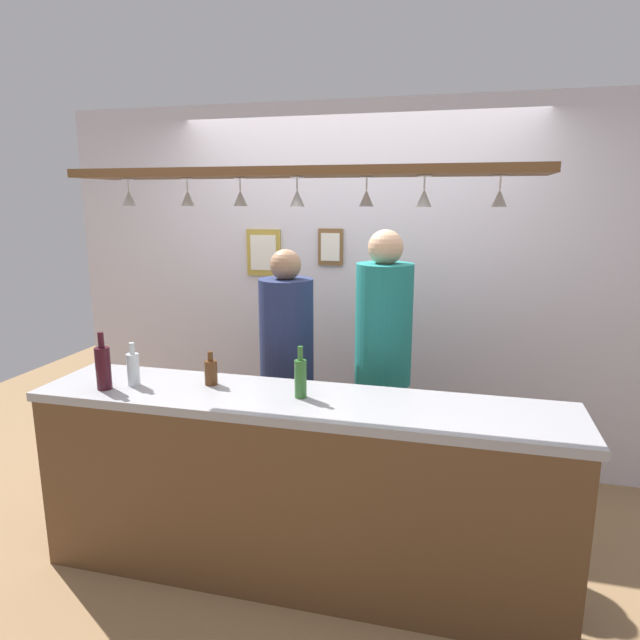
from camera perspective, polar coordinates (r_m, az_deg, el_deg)
The scene contains 19 objects.
ground_plane at distance 3.51m, azimuth -0.43°, elevation -21.07°, with size 8.00×8.00×0.00m, color olive.
back_wall at distance 4.06m, azimuth 3.52°, elevation 3.30°, with size 4.40×0.06×2.60m, color silver.
bar_counter at distance 2.76m, azimuth -3.22°, elevation -15.11°, with size 2.70×0.55×0.97m.
overhead_glass_rack at distance 2.65m, azimuth -2.23°, elevation 14.90°, with size 2.20×0.36×0.04m, color brown.
hanging_wineglass_far_left at distance 3.01m, azimuth -19.00°, elevation 11.82°, with size 0.07×0.07×0.13m.
hanging_wineglass_left at distance 2.87m, azimuth -13.41°, elevation 12.15°, with size 0.07×0.07×0.13m.
hanging_wineglass_center_left at distance 2.75m, azimuth -8.17°, elevation 12.37°, with size 0.07×0.07×0.13m.
hanging_wineglass_center at distance 2.58m, azimuth -2.35°, elevation 12.49°, with size 0.07×0.07×0.13m.
hanging_wineglass_center_right at distance 2.61m, azimuth 4.78°, elevation 12.46°, with size 0.07×0.07×0.13m.
hanging_wineglass_right at distance 2.50m, azimuth 10.62°, elevation 12.31°, with size 0.07×0.07×0.13m.
hanging_wineglass_far_right at distance 2.58m, azimuth 17.93°, elevation 11.92°, with size 0.07×0.07×0.13m.
person_middle_navy_shirt at distance 3.52m, azimuth -3.43°, elevation -3.35°, with size 0.34×0.34×1.64m.
person_right_teal_shirt at distance 3.37m, azimuth 6.50°, elevation -2.68°, with size 0.34×0.34×1.76m.
bottle_beer_green_import at distance 2.74m, azimuth -2.01°, elevation -5.88°, with size 0.06×0.06×0.26m.
bottle_beer_brown_stubby at distance 2.99m, azimuth -11.13°, elevation -5.22°, with size 0.07×0.07×0.18m.
bottle_soda_clear at distance 3.08m, azimuth -18.61°, elevation -4.71°, with size 0.06×0.06×0.23m.
bottle_wine_dark_red at distance 3.07m, azimuth -21.35°, elevation -4.50°, with size 0.08×0.08×0.30m.
picture_frame_caricature at distance 4.17m, azimuth -5.79°, elevation 6.90°, with size 0.26×0.02×0.34m.
picture_frame_crest at distance 4.01m, azimuth 1.09°, elevation 7.50°, with size 0.18×0.02×0.26m.
Camera 1 is at (0.75, -2.84, 1.93)m, focal length 31.21 mm.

